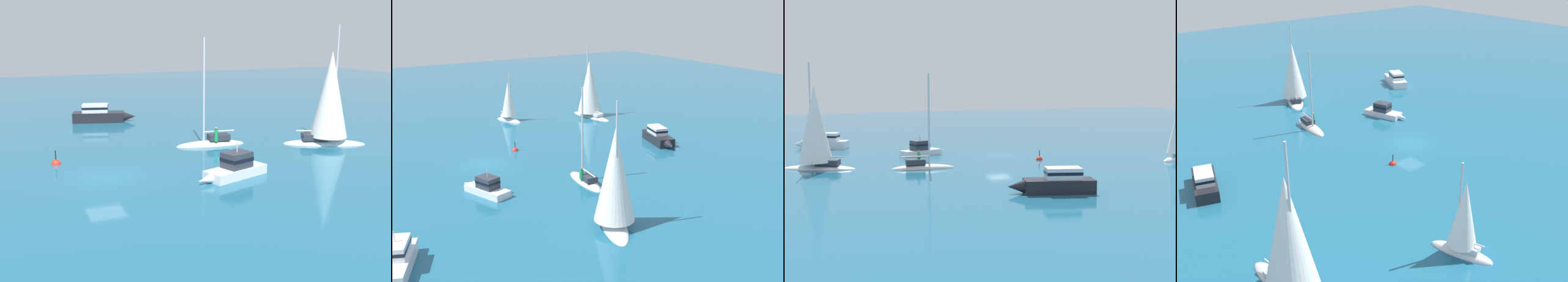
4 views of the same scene
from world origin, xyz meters
The scene contains 7 objects.
ground_plane centered at (0.00, 0.00, 0.00)m, with size 160.00×160.00×0.00m, color #1E607F.
ketch centered at (2.50, -20.06, 3.75)m, with size 4.70×7.23×10.54m.
motor_cruiser centered at (-13.45, -17.64, 0.77)m, with size 4.21×6.76×2.67m.
ketch_1 centered at (5.99, -10.58, 0.23)m, with size 2.25×6.21×9.58m.
powerboat centered at (-3.13, -8.13, 0.64)m, with size 3.02×5.67×2.36m.
launch centered at (20.79, -4.14, 0.80)m, with size 3.31×6.80×1.95m.
channel_buoy centered at (4.83, 2.58, 0.01)m, with size 0.72×0.72×1.40m.
Camera 3 is at (59.01, -25.23, 8.89)m, focal length 53.00 mm.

